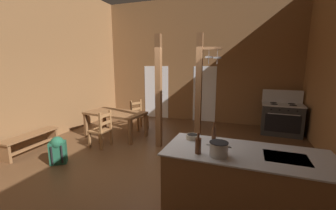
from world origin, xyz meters
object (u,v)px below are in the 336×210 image
stove_range (281,119)px  mixing_bowl_on_counter (193,137)px  dining_table (115,115)px  kitchen_island (244,184)px  ladderback_chair_near_window (102,130)px  bottle_tall_on_counter (198,145)px  bottle_short_on_counter (214,134)px  stockpot_on_counter (219,149)px  backpack (58,149)px  ladderback_chair_by_post (138,115)px  bench_along_left_wall (31,139)px

stove_range → mixing_bowl_on_counter: bearing=-115.8°
dining_table → kitchen_island: bearing=-33.2°
dining_table → ladderback_chair_near_window: ladderback_chair_near_window is taller
kitchen_island → bottle_tall_on_counter: size_ratio=7.84×
bottle_tall_on_counter → bottle_short_on_counter: bearing=74.1°
stove_range → bottle_short_on_counter: bearing=-111.7°
ladderback_chair_near_window → bottle_tall_on_counter: 3.38m
stockpot_on_counter → dining_table: bearing=141.3°
kitchen_island → dining_table: (-3.54, 2.32, 0.18)m
dining_table → stockpot_on_counter: 4.11m
backpack → kitchen_island: bearing=-6.0°
kitchen_island → bottle_tall_on_counter: bearing=-157.3°
stove_range → bottle_tall_on_counter: (-1.71, -4.43, 0.57)m
dining_table → bottle_tall_on_counter: (2.94, -2.57, 0.40)m
ladderback_chair_near_window → stockpot_on_counter: size_ratio=3.06×
stove_range → stockpot_on_counter: size_ratio=4.26×
kitchen_island → stockpot_on_counter: bearing=-144.6°
stove_range → dining_table: stove_range is taller
ladderback_chair_by_post → backpack: bearing=-99.2°
kitchen_island → backpack: bearing=174.0°
ladderback_chair_near_window → backpack: size_ratio=1.59×
mixing_bowl_on_counter → bottle_tall_on_counter: (0.19, -0.52, 0.07)m
dining_table → bottle_tall_on_counter: 3.92m
kitchen_island → mixing_bowl_on_counter: 0.97m
ladderback_chair_by_post → stockpot_on_counter: bearing=-50.0°
ladderback_chair_near_window → dining_table: bearing=97.5°
kitchen_island → ladderback_chair_near_window: 3.74m
ladderback_chair_near_window → bottle_tall_on_counter: bottle_tall_on_counter is taller
dining_table → mixing_bowl_on_counter: (2.75, -2.05, 0.32)m
stove_range → backpack: size_ratio=2.21×
ladderback_chair_near_window → mixing_bowl_on_counter: bearing=-25.1°
bottle_short_on_counter → bench_along_left_wall: bearing=174.4°
bench_along_left_wall → bottle_tall_on_counter: (4.26, -0.92, 0.74)m
stove_range → ladderback_chair_near_window: bearing=-149.4°
ladderback_chair_by_post → mixing_bowl_on_counter: mixing_bowl_on_counter is taller
stove_range → backpack: (-4.84, -3.79, -0.17)m
stove_range → dining_table: 5.01m
kitchen_island → bottle_short_on_counter: bottle_short_on_counter is taller
mixing_bowl_on_counter → bench_along_left_wall: bearing=174.3°
ladderback_chair_near_window → ladderback_chair_by_post: (0.16, 1.75, 0.00)m
ladderback_chair_by_post → bench_along_left_wall: 3.04m
ladderback_chair_by_post → bottle_short_on_counter: size_ratio=3.16×
stove_range → mixing_bowl_on_counter: 4.38m
ladderback_chair_by_post → bottle_short_on_counter: bearing=-47.0°
mixing_bowl_on_counter → dining_table: bearing=143.2°
bottle_tall_on_counter → bench_along_left_wall: bearing=167.8°
stove_range → bottle_short_on_counter: 4.28m
stove_range → bottle_short_on_counter: size_ratio=4.39×
stockpot_on_counter → bottle_short_on_counter: size_ratio=1.03×
stockpot_on_counter → bench_along_left_wall: bearing=168.6°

